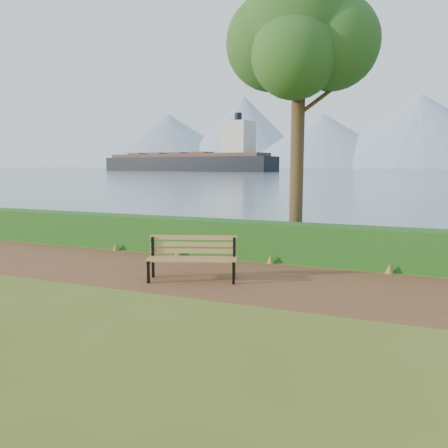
% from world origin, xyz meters
% --- Properties ---
extents(ground, '(140.00, 140.00, 0.00)m').
position_xyz_m(ground, '(0.00, 0.00, 0.00)').
color(ground, '#4A5A19').
rests_on(ground, ground).
extents(path, '(40.00, 3.40, 0.01)m').
position_xyz_m(path, '(0.00, 0.30, 0.01)').
color(path, brown).
rests_on(path, ground).
extents(hedge, '(32.00, 0.85, 1.00)m').
position_xyz_m(hedge, '(0.00, 2.60, 0.50)').
color(hedge, '#194E16').
rests_on(hedge, ground).
extents(water, '(700.00, 510.00, 0.00)m').
position_xyz_m(water, '(0.00, 260.00, 0.01)').
color(water, slate).
rests_on(water, ground).
extents(mountains, '(585.00, 190.00, 70.00)m').
position_xyz_m(mountains, '(-9.17, 406.05, 27.70)').
color(mountains, '#8094AB').
rests_on(mountains, ground).
extents(bench, '(2.05, 1.17, 0.99)m').
position_xyz_m(bench, '(0.43, -0.16, 0.57)').
color(bench, black).
rests_on(bench, ground).
extents(tree, '(4.34, 3.66, 8.36)m').
position_xyz_m(tree, '(1.81, 3.95, 6.22)').
color(tree, '#382717').
rests_on(tree, ground).
extents(cargo_ship, '(80.94, 27.96, 24.29)m').
position_xyz_m(cargo_ship, '(-74.73, 153.92, 3.62)').
color(cargo_ship, black).
rests_on(cargo_ship, ground).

